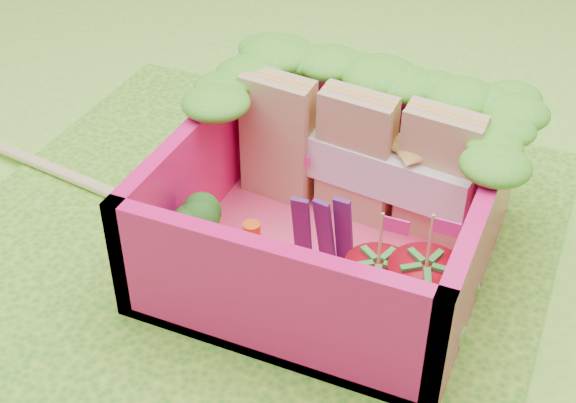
# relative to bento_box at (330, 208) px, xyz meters

# --- Properties ---
(ground) EXTENTS (14.00, 14.00, 0.00)m
(ground) POSITION_rel_bento_box_xyz_m (-0.38, -0.03, -0.31)
(ground) COLOR #7EC838
(ground) RESTS_ON ground
(placemat) EXTENTS (2.60, 2.60, 0.03)m
(placemat) POSITION_rel_bento_box_xyz_m (-0.38, -0.03, -0.29)
(placemat) COLOR #439622
(placemat) RESTS_ON ground
(bento_floor) EXTENTS (1.30, 1.30, 0.05)m
(bento_floor) POSITION_rel_bento_box_xyz_m (0.00, -0.00, -0.25)
(bento_floor) COLOR #FF4175
(bento_floor) RESTS_ON placemat
(bento_box) EXTENTS (1.30, 1.30, 0.55)m
(bento_box) POSITION_rel_bento_box_xyz_m (0.00, 0.00, 0.00)
(bento_box) COLOR #F3146E
(bento_box) RESTS_ON placemat
(lettuce_ruffle) EXTENTS (1.43, 0.83, 0.11)m
(lettuce_ruffle) POSITION_rel_bento_box_xyz_m (-0.00, 0.49, 0.33)
(lettuce_ruffle) COLOR #2E931A
(lettuce_ruffle) RESTS_ON bento_box
(sandwich_stack) EXTENTS (1.09, 0.30, 0.59)m
(sandwich_stack) POSITION_rel_bento_box_xyz_m (0.01, 0.31, 0.07)
(sandwich_stack) COLOR tan
(sandwich_stack) RESTS_ON bento_floor
(broccoli) EXTENTS (0.35, 0.35, 0.27)m
(broccoli) POSITION_rel_bento_box_xyz_m (-0.49, -0.33, -0.03)
(broccoli) COLOR #629146
(broccoli) RESTS_ON bento_floor
(carrot_sticks) EXTENTS (0.15, 0.11, 0.27)m
(carrot_sticks) POSITION_rel_bento_box_xyz_m (-0.26, -0.30, -0.10)
(carrot_sticks) COLOR #E45713
(carrot_sticks) RESTS_ON bento_floor
(purple_wedges) EXTENTS (0.23, 0.09, 0.38)m
(purple_wedges) POSITION_rel_bento_box_xyz_m (0.02, -0.12, -0.04)
(purple_wedges) COLOR #481856
(purple_wedges) RESTS_ON bento_floor
(strawberry_left) EXTENTS (0.26, 0.26, 0.50)m
(strawberry_left) POSITION_rel_bento_box_xyz_m (0.30, -0.30, -0.09)
(strawberry_left) COLOR red
(strawberry_left) RESTS_ON bento_floor
(strawberry_right) EXTENTS (0.29, 0.29, 0.53)m
(strawberry_right) POSITION_rel_bento_box_xyz_m (0.48, -0.27, -0.08)
(strawberry_right) COLOR red
(strawberry_right) RESTS_ON bento_floor
(snap_peas) EXTENTS (0.33, 0.37, 0.05)m
(snap_peas) POSITION_rel_bento_box_xyz_m (0.50, -0.17, -0.20)
(snap_peas) COLOR #60B338
(snap_peas) RESTS_ON bento_floor
(chopsticks) EXTENTS (2.29, 0.40, 0.04)m
(chopsticks) POSITION_rel_bento_box_xyz_m (-1.50, 0.07, -0.25)
(chopsticks) COLOR tan
(chopsticks) RESTS_ON placemat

